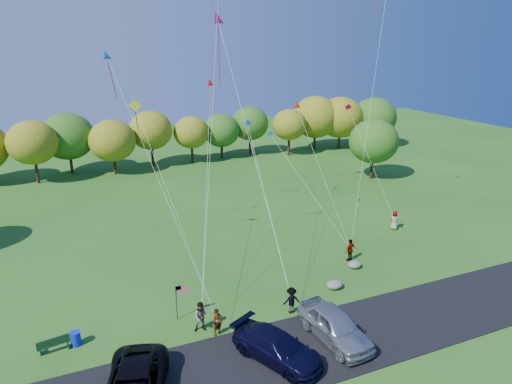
{
  "coord_description": "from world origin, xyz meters",
  "views": [
    {
      "loc": [
        -10.59,
        -22.68,
        16.5
      ],
      "look_at": [
        1.59,
        6.0,
        6.08
      ],
      "focal_mm": 32.0,
      "sensor_mm": 36.0,
      "label": 1
    }
  ],
  "objects_px": {
    "park_bench": "(54,344)",
    "trash_barrel": "(76,339)",
    "minivan_navy": "(277,347)",
    "flyer_a": "(217,322)",
    "flyer_e": "(394,220)",
    "flyer_c": "(291,300)",
    "flyer_d": "(350,250)",
    "minivan_silver": "(335,325)",
    "flyer_b": "(202,317)"
  },
  "relations": [
    {
      "from": "flyer_b",
      "to": "park_bench",
      "type": "height_order",
      "value": "flyer_b"
    },
    {
      "from": "flyer_e",
      "to": "flyer_a",
      "type": "bearing_deg",
      "value": 78.24
    },
    {
      "from": "flyer_c",
      "to": "trash_barrel",
      "type": "relative_size",
      "value": 2.07
    },
    {
      "from": "minivan_navy",
      "to": "park_bench",
      "type": "bearing_deg",
      "value": 127.17
    },
    {
      "from": "minivan_navy",
      "to": "flyer_e",
      "type": "height_order",
      "value": "flyer_e"
    },
    {
      "from": "flyer_b",
      "to": "trash_barrel",
      "type": "bearing_deg",
      "value": -179.61
    },
    {
      "from": "flyer_a",
      "to": "park_bench",
      "type": "distance_m",
      "value": 9.1
    },
    {
      "from": "trash_barrel",
      "to": "flyer_d",
      "type": "bearing_deg",
      "value": 7.82
    },
    {
      "from": "minivan_navy",
      "to": "flyer_e",
      "type": "xyz_separation_m",
      "value": [
        17.62,
        12.07,
        0.05
      ]
    },
    {
      "from": "trash_barrel",
      "to": "minivan_navy",
      "type": "bearing_deg",
      "value": -29.54
    },
    {
      "from": "minivan_navy",
      "to": "flyer_e",
      "type": "relative_size",
      "value": 3.02
    },
    {
      "from": "flyer_b",
      "to": "flyer_c",
      "type": "xyz_separation_m",
      "value": [
        5.77,
        -0.36,
        -0.08
      ]
    },
    {
      "from": "minivan_navy",
      "to": "flyer_d",
      "type": "distance_m",
      "value": 13.36
    },
    {
      "from": "park_bench",
      "to": "flyer_c",
      "type": "bearing_deg",
      "value": -16.53
    },
    {
      "from": "flyer_d",
      "to": "flyer_c",
      "type": "bearing_deg",
      "value": 15.79
    },
    {
      "from": "flyer_a",
      "to": "flyer_b",
      "type": "xyz_separation_m",
      "value": [
        -0.73,
        0.73,
        0.1
      ]
    },
    {
      "from": "flyer_a",
      "to": "flyer_c",
      "type": "distance_m",
      "value": 5.05
    },
    {
      "from": "minivan_silver",
      "to": "trash_barrel",
      "type": "xyz_separation_m",
      "value": [
        -13.76,
        5.33,
        -0.54
      ]
    },
    {
      "from": "minivan_silver",
      "to": "flyer_a",
      "type": "height_order",
      "value": "minivan_silver"
    },
    {
      "from": "flyer_b",
      "to": "flyer_c",
      "type": "distance_m",
      "value": 5.78
    },
    {
      "from": "flyer_d",
      "to": "park_bench",
      "type": "height_order",
      "value": "flyer_d"
    },
    {
      "from": "minivan_silver",
      "to": "flyer_c",
      "type": "bearing_deg",
      "value": 101.22
    },
    {
      "from": "minivan_navy",
      "to": "minivan_silver",
      "type": "xyz_separation_m",
      "value": [
        3.82,
        0.31,
        0.13
      ]
    },
    {
      "from": "flyer_d",
      "to": "minivan_silver",
      "type": "bearing_deg",
      "value": 35.35
    },
    {
      "from": "flyer_e",
      "to": "park_bench",
      "type": "height_order",
      "value": "flyer_e"
    },
    {
      "from": "flyer_e",
      "to": "flyer_b",
      "type": "bearing_deg",
      "value": 75.74
    },
    {
      "from": "minivan_navy",
      "to": "flyer_a",
      "type": "distance_m",
      "value": 4.08
    },
    {
      "from": "minivan_silver",
      "to": "park_bench",
      "type": "height_order",
      "value": "minivan_silver"
    },
    {
      "from": "flyer_a",
      "to": "flyer_d",
      "type": "xyz_separation_m",
      "value": [
        12.6,
        5.01,
        0.05
      ]
    },
    {
      "from": "flyer_a",
      "to": "flyer_b",
      "type": "relative_size",
      "value": 0.89
    },
    {
      "from": "minivan_navy",
      "to": "park_bench",
      "type": "relative_size",
      "value": 3.11
    },
    {
      "from": "minivan_navy",
      "to": "trash_barrel",
      "type": "distance_m",
      "value": 11.44
    },
    {
      "from": "flyer_c",
      "to": "flyer_e",
      "type": "distance_m",
      "value": 16.97
    },
    {
      "from": "flyer_b",
      "to": "flyer_a",
      "type": "bearing_deg",
      "value": -32.3
    },
    {
      "from": "minivan_silver",
      "to": "flyer_c",
      "type": "xyz_separation_m",
      "value": [
        -1.01,
        3.48,
        -0.09
      ]
    },
    {
      "from": "minivan_silver",
      "to": "flyer_c",
      "type": "height_order",
      "value": "minivan_silver"
    },
    {
      "from": "minivan_silver",
      "to": "trash_barrel",
      "type": "height_order",
      "value": "minivan_silver"
    },
    {
      "from": "flyer_c",
      "to": "park_bench",
      "type": "distance_m",
      "value": 14.0
    },
    {
      "from": "flyer_a",
      "to": "flyer_e",
      "type": "bearing_deg",
      "value": 3.22
    },
    {
      "from": "minivan_navy",
      "to": "flyer_a",
      "type": "bearing_deg",
      "value": 96.54
    },
    {
      "from": "park_bench",
      "to": "trash_barrel",
      "type": "bearing_deg",
      "value": -1.09
    },
    {
      "from": "flyer_d",
      "to": "trash_barrel",
      "type": "height_order",
      "value": "flyer_d"
    },
    {
      "from": "flyer_c",
      "to": "park_bench",
      "type": "bearing_deg",
      "value": -3.85
    },
    {
      "from": "flyer_d",
      "to": "trash_barrel",
      "type": "relative_size",
      "value": 2.12
    },
    {
      "from": "minivan_navy",
      "to": "flyer_d",
      "type": "xyz_separation_m",
      "value": [
        10.37,
        8.42,
        0.07
      ]
    },
    {
      "from": "trash_barrel",
      "to": "flyer_e",
      "type": "bearing_deg",
      "value": 13.15
    },
    {
      "from": "flyer_b",
      "to": "park_bench",
      "type": "distance_m",
      "value": 8.25
    },
    {
      "from": "flyer_c",
      "to": "flyer_d",
      "type": "xyz_separation_m",
      "value": [
        7.56,
        4.64,
        0.02
      ]
    },
    {
      "from": "flyer_a",
      "to": "flyer_d",
      "type": "distance_m",
      "value": 13.56
    },
    {
      "from": "trash_barrel",
      "to": "flyer_c",
      "type": "bearing_deg",
      "value": -8.26
    }
  ]
}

